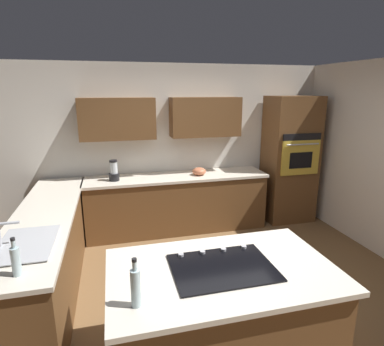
{
  "coord_description": "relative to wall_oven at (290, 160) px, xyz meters",
  "views": [
    {
      "loc": [
        1.05,
        2.99,
        2.2
      ],
      "look_at": [
        0.02,
        -1.06,
        1.11
      ],
      "focal_mm": 29.83,
      "sensor_mm": 36.0,
      "label": 1
    }
  ],
  "objects": [
    {
      "name": "ground_plane",
      "position": [
        1.85,
        1.72,
        -1.05
      ],
      "size": [
        14.0,
        14.0,
        0.0
      ],
      "primitive_type": "plane",
      "color": "brown"
    },
    {
      "name": "wall_back",
      "position": [
        1.91,
        -0.33,
        0.36
      ],
      "size": [
        6.0,
        0.44,
        2.6
      ],
      "color": "white",
      "rests_on": "ground"
    },
    {
      "name": "lower_cabinets_back",
      "position": [
        1.95,
        -0.0,
        -0.62
      ],
      "size": [
        2.8,
        0.6,
        0.86
      ],
      "primitive_type": "cube",
      "color": "brown",
      "rests_on": "ground"
    },
    {
      "name": "countertop_back",
      "position": [
        1.95,
        -0.0,
        -0.17
      ],
      "size": [
        2.84,
        0.64,
        0.04
      ],
      "primitive_type": "cube",
      "color": "silver",
      "rests_on": "lower_cabinets_back"
    },
    {
      "name": "lower_cabinets_side",
      "position": [
        3.67,
        1.17,
        -0.62
      ],
      "size": [
        0.6,
        2.9,
        0.86
      ],
      "primitive_type": "cube",
      "color": "brown",
      "rests_on": "ground"
    },
    {
      "name": "countertop_side",
      "position": [
        3.67,
        1.17,
        -0.17
      ],
      "size": [
        0.64,
        2.94,
        0.04
      ],
      "primitive_type": "cube",
      "color": "silver",
      "rests_on": "lower_cabinets_side"
    },
    {
      "name": "island_base",
      "position": [
        2.15,
        2.69,
        -0.62
      ],
      "size": [
        1.63,
        0.96,
        0.86
      ],
      "primitive_type": "cube",
      "color": "brown",
      "rests_on": "ground"
    },
    {
      "name": "island_top",
      "position": [
        2.15,
        2.69,
        -0.17
      ],
      "size": [
        1.71,
        1.04,
        0.04
      ],
      "primitive_type": "cube",
      "color": "silver",
      "rests_on": "island_base"
    },
    {
      "name": "wall_oven",
      "position": [
        0.0,
        0.0,
        0.0
      ],
      "size": [
        0.8,
        0.66,
        2.1
      ],
      "color": "brown",
      "rests_on": "ground"
    },
    {
      "name": "sink_unit",
      "position": [
        3.68,
        1.93,
        -0.14
      ],
      "size": [
        0.46,
        0.7,
        0.23
      ],
      "color": "#515456",
      "rests_on": "countertop_side"
    },
    {
      "name": "cooktop",
      "position": [
        2.15,
        2.69,
        -0.15
      ],
      "size": [
        0.76,
        0.56,
        0.03
      ],
      "color": "black",
      "rests_on": "island_top"
    },
    {
      "name": "blender",
      "position": [
        2.9,
        0.04,
        -0.02
      ],
      "size": [
        0.15,
        0.15,
        0.31
      ],
      "color": "black",
      "rests_on": "countertop_back"
    },
    {
      "name": "mixing_bowl",
      "position": [
        1.6,
        0.04,
        -0.09
      ],
      "size": [
        0.22,
        0.22,
        0.12
      ],
      "primitive_type": "ellipsoid",
      "color": "#CC724C",
      "rests_on": "countertop_back"
    },
    {
      "name": "dish_soap_bottle",
      "position": [
        3.62,
        2.41,
        -0.04
      ],
      "size": [
        0.06,
        0.06,
        0.29
      ],
      "color": "silver",
      "rests_on": "countertop_side"
    },
    {
      "name": "oil_bottle",
      "position": [
        2.82,
        2.97,
        -0.02
      ],
      "size": [
        0.06,
        0.06,
        0.33
      ],
      "color": "silver",
      "rests_on": "island_top"
    }
  ]
}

